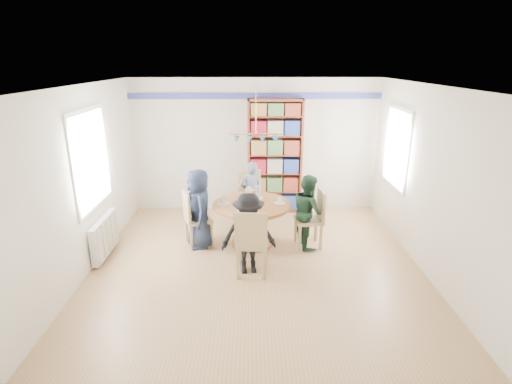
{
  "coord_description": "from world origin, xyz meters",
  "views": [
    {
      "loc": [
        -0.06,
        -5.55,
        3.03
      ],
      "look_at": [
        0.0,
        0.4,
        1.05
      ],
      "focal_mm": 28.0,
      "sensor_mm": 36.0,
      "label": 1
    }
  ],
  "objects_px": {
    "dining_table": "(252,214)",
    "radiator": "(105,236)",
    "chair_right": "(314,216)",
    "person_near": "(249,234)",
    "bookshelf": "(275,158)",
    "chair_far": "(251,195)",
    "person_far": "(251,193)",
    "person_right": "(308,211)",
    "chair_near": "(251,240)",
    "person_left": "(199,209)",
    "chair_left": "(194,216)"
  },
  "relations": [
    {
      "from": "chair_left",
      "to": "person_left",
      "type": "distance_m",
      "value": 0.18
    },
    {
      "from": "chair_left",
      "to": "chair_near",
      "type": "bearing_deg",
      "value": -47.03
    },
    {
      "from": "radiator",
      "to": "person_near",
      "type": "bearing_deg",
      "value": -12.99
    },
    {
      "from": "dining_table",
      "to": "person_left",
      "type": "bearing_deg",
      "value": -177.7
    },
    {
      "from": "chair_right",
      "to": "chair_far",
      "type": "bearing_deg",
      "value": 134.57
    },
    {
      "from": "person_right",
      "to": "chair_right",
      "type": "bearing_deg",
      "value": -102.37
    },
    {
      "from": "person_far",
      "to": "bookshelf",
      "type": "relative_size",
      "value": 0.54
    },
    {
      "from": "dining_table",
      "to": "bookshelf",
      "type": "bearing_deg",
      "value": 74.08
    },
    {
      "from": "chair_near",
      "to": "person_left",
      "type": "xyz_separation_m",
      "value": [
        -0.87,
        1.01,
        0.1
      ]
    },
    {
      "from": "chair_near",
      "to": "chair_right",
      "type": "bearing_deg",
      "value": 43.89
    },
    {
      "from": "chair_far",
      "to": "person_left",
      "type": "distance_m",
      "value": 1.37
    },
    {
      "from": "dining_table",
      "to": "person_left",
      "type": "relative_size",
      "value": 0.96
    },
    {
      "from": "chair_left",
      "to": "person_left",
      "type": "bearing_deg",
      "value": -18.94
    },
    {
      "from": "chair_left",
      "to": "person_left",
      "type": "relative_size",
      "value": 0.71
    },
    {
      "from": "chair_left",
      "to": "person_near",
      "type": "xyz_separation_m",
      "value": [
        0.93,
        -0.92,
        0.09
      ]
    },
    {
      "from": "dining_table",
      "to": "chair_left",
      "type": "distance_m",
      "value": 0.98
    },
    {
      "from": "radiator",
      "to": "person_right",
      "type": "relative_size",
      "value": 0.8
    },
    {
      "from": "radiator",
      "to": "chair_near",
      "type": "relative_size",
      "value": 0.96
    },
    {
      "from": "person_right",
      "to": "chair_left",
      "type": "bearing_deg",
      "value": 75.43
    },
    {
      "from": "person_right",
      "to": "person_near",
      "type": "distance_m",
      "value": 1.32
    },
    {
      "from": "radiator",
      "to": "chair_right",
      "type": "distance_m",
      "value": 3.41
    },
    {
      "from": "radiator",
      "to": "chair_far",
      "type": "xyz_separation_m",
      "value": [
        2.33,
        1.42,
        0.21
      ]
    },
    {
      "from": "person_far",
      "to": "person_near",
      "type": "xyz_separation_m",
      "value": [
        -0.03,
        -1.85,
        -0.0
      ]
    },
    {
      "from": "chair_right",
      "to": "chair_far",
      "type": "height_order",
      "value": "chair_far"
    },
    {
      "from": "chair_left",
      "to": "bookshelf",
      "type": "distance_m",
      "value": 2.28
    },
    {
      "from": "bookshelf",
      "to": "person_far",
      "type": "bearing_deg",
      "value": -123.69
    },
    {
      "from": "person_left",
      "to": "person_near",
      "type": "height_order",
      "value": "person_left"
    },
    {
      "from": "person_far",
      "to": "chair_far",
      "type": "bearing_deg",
      "value": -106.72
    },
    {
      "from": "chair_far",
      "to": "person_left",
      "type": "relative_size",
      "value": 0.75
    },
    {
      "from": "person_near",
      "to": "dining_table",
      "type": "bearing_deg",
      "value": 80.39
    },
    {
      "from": "person_far",
      "to": "radiator",
      "type": "bearing_deg",
      "value": 11.52
    },
    {
      "from": "dining_table",
      "to": "person_far",
      "type": "relative_size",
      "value": 1.05
    },
    {
      "from": "chair_left",
      "to": "person_far",
      "type": "bearing_deg",
      "value": 43.76
    },
    {
      "from": "person_near",
      "to": "bookshelf",
      "type": "relative_size",
      "value": 0.54
    },
    {
      "from": "bookshelf",
      "to": "chair_right",
      "type": "bearing_deg",
      "value": -71.44
    },
    {
      "from": "person_right",
      "to": "person_near",
      "type": "xyz_separation_m",
      "value": [
        -0.99,
        -0.88,
        -0.01
      ]
    },
    {
      "from": "person_right",
      "to": "person_far",
      "type": "distance_m",
      "value": 1.36
    },
    {
      "from": "chair_far",
      "to": "person_left",
      "type": "xyz_separation_m",
      "value": [
        -0.86,
        -1.06,
        0.12
      ]
    },
    {
      "from": "chair_left",
      "to": "radiator",
      "type": "bearing_deg",
      "value": -163.97
    },
    {
      "from": "person_left",
      "to": "bookshelf",
      "type": "height_order",
      "value": "bookshelf"
    },
    {
      "from": "dining_table",
      "to": "chair_far",
      "type": "bearing_deg",
      "value": 90.81
    },
    {
      "from": "chair_right",
      "to": "bookshelf",
      "type": "distance_m",
      "value": 1.88
    },
    {
      "from": "chair_right",
      "to": "person_near",
      "type": "height_order",
      "value": "person_near"
    },
    {
      "from": "dining_table",
      "to": "radiator",
      "type": "bearing_deg",
      "value": -170.49
    },
    {
      "from": "bookshelf",
      "to": "radiator",
      "type": "bearing_deg",
      "value": -144.07
    },
    {
      "from": "chair_near",
      "to": "person_near",
      "type": "distance_m",
      "value": 0.14
    },
    {
      "from": "chair_left",
      "to": "chair_right",
      "type": "height_order",
      "value": "chair_right"
    },
    {
      "from": "dining_table",
      "to": "person_near",
      "type": "height_order",
      "value": "person_near"
    },
    {
      "from": "chair_far",
      "to": "person_near",
      "type": "distance_m",
      "value": 1.95
    },
    {
      "from": "dining_table",
      "to": "person_right",
      "type": "xyz_separation_m",
      "value": [
        0.94,
        -0.05,
        0.07
      ]
    }
  ]
}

